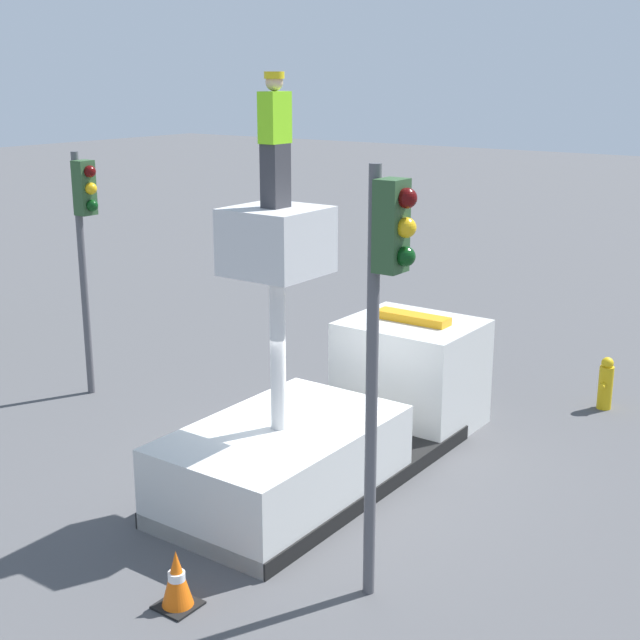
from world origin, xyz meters
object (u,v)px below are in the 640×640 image
at_px(traffic_light_across, 85,226).
at_px(traffic_cone_rear, 177,580).
at_px(worker, 275,140).
at_px(fire_hydrant, 606,384).
at_px(bucket_truck, 340,416).
at_px(traffic_light_pole, 384,302).

relative_size(traffic_light_across, traffic_cone_rear, 6.44).
height_order(worker, fire_hydrant, worker).
bearing_deg(fire_hydrant, bucket_truck, 152.88).
bearing_deg(traffic_light_across, traffic_cone_rear, -123.85).
distance_m(traffic_light_across, traffic_cone_rear, 8.28).
bearing_deg(traffic_light_across, traffic_light_pole, -108.41).
bearing_deg(traffic_cone_rear, bucket_truck, 8.39).
height_order(bucket_truck, fire_hydrant, bucket_truck).
xyz_separation_m(bucket_truck, traffic_cone_rear, (-4.30, -0.63, -0.52)).
height_order(bucket_truck, worker, worker).
relative_size(bucket_truck, worker, 3.71).
xyz_separation_m(traffic_light_across, traffic_cone_rear, (-4.30, -6.41, -2.98)).
bearing_deg(bucket_truck, worker, 180.00).
bearing_deg(bucket_truck, traffic_cone_rear, -171.61).
height_order(bucket_truck, traffic_cone_rear, bucket_truck).
relative_size(worker, traffic_light_pole, 0.34).
relative_size(worker, traffic_light_across, 0.37).
bearing_deg(bucket_truck, traffic_light_across, 90.02).
bearing_deg(worker, fire_hydrant, -21.37).
bearing_deg(traffic_cone_rear, traffic_light_pole, -48.99).
height_order(traffic_light_across, fire_hydrant, traffic_light_across).
relative_size(traffic_light_pole, traffic_light_across, 1.10).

